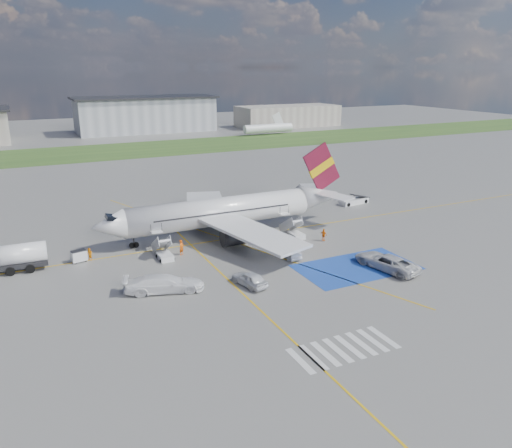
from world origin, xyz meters
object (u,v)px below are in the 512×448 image
object	(u,v)px
fuel_tanker	(3,262)
car_silver_b	(288,252)
van_white_b	(164,281)
airliner	(229,210)
gpu_cart	(79,257)
van_white_a	(387,259)
car_silver_a	(250,279)
belt_loader	(354,201)

from	to	relation	value
fuel_tanker	car_silver_b	world-z (taller)	fuel_tanker
van_white_b	car_silver_b	bearing A→B (deg)	-62.57
car_silver_b	fuel_tanker	bearing A→B (deg)	-18.54
car_silver_b	van_white_b	distance (m)	16.78
airliner	van_white_b	distance (m)	20.11
gpu_cart	van_white_a	bearing A→B (deg)	-41.13
fuel_tanker	car_silver_a	size ratio (longest dim) A/B	2.08
car_silver_a	van_white_a	distance (m)	16.51
belt_loader	van_white_a	world-z (taller)	van_white_a
airliner	gpu_cart	world-z (taller)	airliner
fuel_tanker	airliner	bearing A→B (deg)	6.57
fuel_tanker	van_white_a	world-z (taller)	fuel_tanker
car_silver_a	van_white_b	xyz separation A→B (m)	(-8.66, 2.51, 0.42)
airliner	van_white_b	size ratio (longest dim) A/B	5.96
belt_loader	car_silver_b	world-z (taller)	belt_loader
car_silver_a	fuel_tanker	bearing A→B (deg)	-46.63
car_silver_b	airliner	bearing A→B (deg)	-77.52
airliner	belt_loader	distance (m)	26.23
gpu_cart	van_white_a	xyz separation A→B (m)	(31.85, -17.93, 0.50)
gpu_cart	car_silver_a	world-z (taller)	car_silver_a
belt_loader	van_white_b	bearing A→B (deg)	-160.19
car_silver_a	car_silver_b	size ratio (longest dim) A/B	1.06
car_silver_a	van_white_a	size ratio (longest dim) A/B	0.74
car_silver_a	van_white_a	world-z (taller)	van_white_a
car_silver_b	van_white_b	world-z (taller)	van_white_b
belt_loader	van_white_a	xyz separation A→B (m)	(-14.20, -25.33, 0.73)
car_silver_a	van_white_b	world-z (taller)	van_white_b
van_white_a	van_white_b	size ratio (longest dim) A/B	1.00
gpu_cart	car_silver_a	bearing A→B (deg)	-56.01
belt_loader	car_silver_a	distance (m)	37.93
airliner	car_silver_a	world-z (taller)	airliner
belt_loader	van_white_b	world-z (taller)	van_white_b
airliner	belt_loader	size ratio (longest dim) A/B	6.15
airliner	car_silver_a	distance (m)	18.02
van_white_a	belt_loader	bearing A→B (deg)	-130.74
fuel_tanker	car_silver_b	distance (m)	33.01
car_silver_b	car_silver_a	bearing A→B (deg)	34.00
airliner	van_white_a	bearing A→B (deg)	-60.40
fuel_tanker	gpu_cart	distance (m)	8.15
belt_loader	van_white_b	size ratio (longest dim) A/B	0.97
belt_loader	car_silver_b	bearing A→B (deg)	-150.38
van_white_a	car_silver_a	bearing A→B (deg)	-21.07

